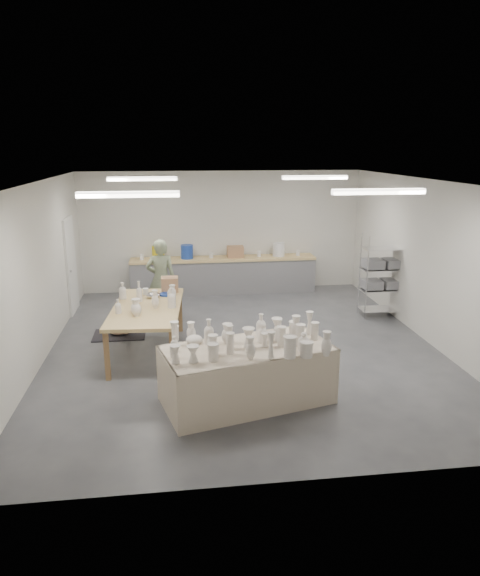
{
  "coord_description": "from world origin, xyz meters",
  "views": [
    {
      "loc": [
        -1.19,
        -8.78,
        3.58
      ],
      "look_at": [
        -0.02,
        0.27,
        1.05
      ],
      "focal_mm": 32.0,
      "sensor_mm": 36.0,
      "label": 1
    }
  ],
  "objects": [
    {
      "name": "back_counter",
      "position": [
        -0.01,
        3.68,
        0.49
      ],
      "size": [
        4.6,
        0.6,
        1.24
      ],
      "color": "tan",
      "rests_on": "ground"
    },
    {
      "name": "drying_table",
      "position": [
        -0.22,
        -2.09,
        0.46
      ],
      "size": [
        2.58,
        1.71,
        1.21
      ],
      "rotation": [
        0.0,
        0.0,
        0.26
      ],
      "color": "olive",
      "rests_on": "ground"
    },
    {
      "name": "red_stool",
      "position": [
        -1.51,
        2.15,
        0.31
      ],
      "size": [
        0.47,
        0.47,
        0.35
      ],
      "rotation": [
        0.0,
        0.0,
        0.34
      ],
      "color": "red",
      "rests_on": "ground"
    },
    {
      "name": "cat",
      "position": [
        -2.31,
        0.88,
        0.11
      ],
      "size": [
        0.45,
        0.35,
        0.17
      ],
      "rotation": [
        0.0,
        0.0,
        0.22
      ],
      "color": "white",
      "rests_on": "rug"
    },
    {
      "name": "work_table",
      "position": [
        -1.66,
        0.03,
        0.86
      ],
      "size": [
        1.33,
        2.4,
        1.24
      ],
      "rotation": [
        0.0,
        0.0,
        -0.07
      ],
      "color": "tan",
      "rests_on": "ground"
    },
    {
      "name": "wire_shelf",
      "position": [
        3.2,
        1.4,
        0.92
      ],
      "size": [
        0.88,
        0.48,
        1.8
      ],
      "color": "silver",
      "rests_on": "ground"
    },
    {
      "name": "potter",
      "position": [
        -1.51,
        1.88,
        0.86
      ],
      "size": [
        0.63,
        0.42,
        1.71
      ],
      "primitive_type": "imported",
      "rotation": [
        0.0,
        0.0,
        3.12
      ],
      "color": "gray",
      "rests_on": "ground"
    },
    {
      "name": "room",
      "position": [
        -0.11,
        0.08,
        2.06
      ],
      "size": [
        8.0,
        8.02,
        3.0
      ],
      "color": "#424449",
      "rests_on": "ground"
    },
    {
      "name": "rug",
      "position": [
        -2.33,
        0.89,
        0.01
      ],
      "size": [
        1.0,
        0.7,
        0.02
      ],
      "primitive_type": "cube",
      "color": "black",
      "rests_on": "ground"
    }
  ]
}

